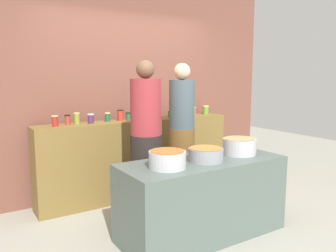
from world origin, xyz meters
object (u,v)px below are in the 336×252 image
Objects in this scene: preserve_jar_0 at (55,121)px; cook_in_cap at (182,141)px; preserve_jar_1 at (67,120)px; preserve_jar_9 at (171,114)px; preserve_jar_12 at (193,111)px; cook_with_tongs at (146,150)px; preserve_jar_11 at (182,112)px; cooking_pot_center at (206,155)px; preserve_jar_3 at (91,119)px; preserve_jar_8 at (157,114)px; preserve_jar_5 at (120,115)px; preserve_jar_13 at (206,110)px; cooking_pot_right at (239,146)px; preserve_jar_7 at (140,115)px; preserve_jar_6 at (128,116)px; preserve_jar_4 at (108,117)px; preserve_jar_2 at (77,118)px; preserve_jar_10 at (177,112)px; cooking_pot_left at (167,159)px.

cook_in_cap is (1.41, -0.52, -0.29)m from preserve_jar_0.
preserve_jar_1 reaches higher than preserve_jar_9.
preserve_jar_0 is 1.58m from preserve_jar_9.
cook_with_tongs is at bearing -147.49° from preserve_jar_12.
cooking_pot_center is at bearing -116.44° from preserve_jar_11.
preserve_jar_9 is at bearing -0.29° from preserve_jar_0.
preserve_jar_3 is at bearing 178.00° from preserve_jar_9.
cook_in_cap reaches higher than preserve_jar_0.
preserve_jar_3 is at bearing 176.17° from preserve_jar_8.
preserve_jar_8 reaches higher than preserve_jar_1.
preserve_jar_5 is 0.08× the size of cook_with_tongs.
cooking_pot_right is at bearing -115.48° from preserve_jar_13.
preserve_jar_7 is (0.96, -0.03, 0.00)m from preserve_jar_1.
cook_in_cap reaches higher than preserve_jar_12.
preserve_jar_6 is 0.61m from preserve_jar_9.
preserve_jar_11 is at bearing 80.63° from cooking_pot_right.
preserve_jar_11 is 0.35× the size of cooking_pot_center.
preserve_jar_7 is 0.93m from cook_with_tongs.
preserve_jar_1 is 0.52m from preserve_jar_4.
preserve_jar_1 is at bearing 122.09° from cooking_pot_center.
preserve_jar_2 is at bearing 177.83° from preserve_jar_7.
preserve_jar_11 is 1.65m from cooking_pot_center.
preserve_jar_5 is at bearing 173.58° from preserve_jar_7.
preserve_jar_9 is at bearing 43.23° from cook_with_tongs.
preserve_jar_3 is 0.92× the size of preserve_jar_8.
cook_in_cap is at bearing -62.76° from preserve_jar_7.
preserve_jar_1 is at bearing -177.19° from preserve_jar_6.
preserve_jar_10 is 0.39× the size of cooking_pot_right.
cook_with_tongs reaches higher than preserve_jar_5.
cooking_pot_left is 1.18m from cook_in_cap.
preserve_jar_0 reaches higher than preserve_jar_6.
preserve_jar_5 reaches higher than preserve_jar_9.
preserve_jar_3 is at bearing -179.53° from preserve_jar_7.
preserve_jar_8 is at bearing 97.22° from cook_in_cap.
cook_with_tongs is at bearing -141.68° from preserve_jar_11.
preserve_jar_11 is at bearing 160.70° from preserve_jar_12.
cook_with_tongs is at bearing 78.47° from cooking_pot_left.
preserve_jar_8 is 0.58m from cook_in_cap.
cooking_pot_right is (0.49, 0.04, 0.02)m from cooking_pot_center.
preserve_jar_1 is at bearing 154.71° from cook_in_cap.
preserve_jar_4 reaches higher than cooking_pot_left.
preserve_jar_13 is (0.68, 0.08, 0.01)m from preserve_jar_9.
preserve_jar_4 is at bearing 176.33° from preserve_jar_12.
cooking_pot_center is at bearing -61.29° from preserve_jar_2.
cook_with_tongs reaches higher than preserve_jar_10.
preserve_jar_12 is at bearing -19.30° from preserve_jar_11.
cooking_pot_center is 0.50m from cooking_pot_right.
preserve_jar_4 is 0.44m from preserve_jar_7.
preserve_jar_13 is at bearing 0.21° from preserve_jar_1.
preserve_jar_12 is (0.63, 0.03, 0.00)m from preserve_jar_8.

